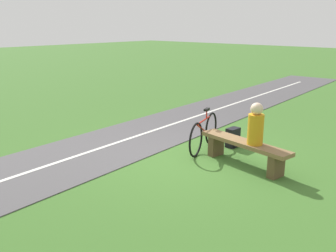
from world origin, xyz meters
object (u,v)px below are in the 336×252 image
Objects in this scene: bicycle at (204,133)px; backpack at (233,138)px; person_seated at (256,125)px; bench at (244,148)px.

backpack is (-0.38, -0.62, -0.18)m from bicycle.
bicycle reaches higher than backpack.
person_seated is 0.48× the size of bicycle.
bicycle is 0.75m from backpack.
bicycle is (1.18, -0.24, 0.03)m from bench.
bench reaches higher than backpack.
person_seated is 1.83× the size of backpack.
bicycle is at bearing -1.99° from bench.
person_seated reaches higher than bicycle.
bench is at bearing 0.00° from person_seated.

